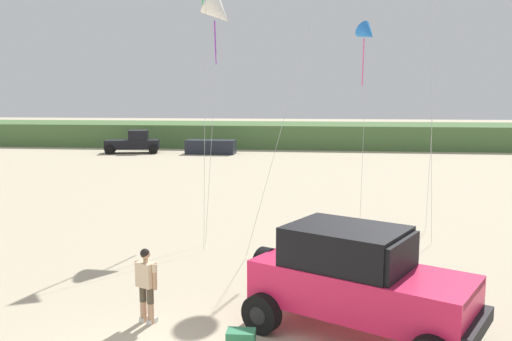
# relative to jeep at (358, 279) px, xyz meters

# --- Properties ---
(dune_ridge) EXTENTS (90.00, 9.79, 2.20)m
(dune_ridge) POSITION_rel_jeep_xyz_m (-6.88, 43.36, -0.10)
(dune_ridge) COLOR #4C703D
(dune_ridge) RESTS_ON ground_plane
(jeep) EXTENTS (5.00, 4.11, 2.26)m
(jeep) POSITION_rel_jeep_xyz_m (0.00, 0.00, 0.00)
(jeep) COLOR #EA2151
(jeep) RESTS_ON ground_plane
(person_watching) EXTENTS (0.57, 0.43, 1.67)m
(person_watching) POSITION_rel_jeep_xyz_m (-4.51, 0.09, -0.26)
(person_watching) COLOR tan
(person_watching) RESTS_ON ground_plane
(cooler_box) EXTENTS (0.57, 0.38, 0.38)m
(cooler_box) POSITION_rel_jeep_xyz_m (-2.28, -0.91, -1.01)
(cooler_box) COLOR #2D7F51
(cooler_box) RESTS_ON ground_plane
(distant_pickup) EXTENTS (4.92, 3.35, 1.98)m
(distant_pickup) POSITION_rel_jeep_xyz_m (-17.01, 34.42, -0.26)
(distant_pickup) COLOR black
(distant_pickup) RESTS_ON ground_plane
(distant_sedan) EXTENTS (4.22, 1.75, 1.20)m
(distant_sedan) POSITION_rel_jeep_xyz_m (-10.18, 34.47, -0.60)
(distant_sedan) COLOR #1E232D
(distant_sedan) RESTS_ON ground_plane
(kite_orange_streamer) EXTENTS (1.65, 4.37, 8.82)m
(kite_orange_streamer) POSITION_rel_jeep_xyz_m (-4.72, 9.93, 6.85)
(kite_orange_streamer) COLOR white
(kite_orange_streamer) RESTS_ON ground_plane
(kite_white_parafoil) EXTENTS (1.23, 4.59, 8.08)m
(kite_white_parafoil) POSITION_rel_jeep_xyz_m (1.05, 12.50, 6.29)
(kite_white_parafoil) COLOR blue
(kite_white_parafoil) RESTS_ON ground_plane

